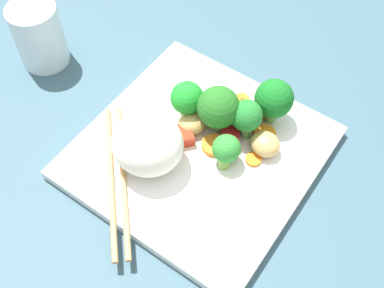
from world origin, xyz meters
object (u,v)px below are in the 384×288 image
at_px(carrot_slice_0, 253,159).
at_px(rice_mound, 148,144).
at_px(drinking_glass, 39,35).
at_px(chopstick_pair, 117,178).
at_px(square_plate, 199,152).
at_px(broccoli_floret_0, 218,108).

bearing_deg(carrot_slice_0, rice_mound, 127.64).
distance_m(rice_mound, drinking_glass, 0.25).
bearing_deg(chopstick_pair, square_plate, 106.58).
bearing_deg(square_plate, rice_mound, 143.46).
height_order(rice_mound, drinking_glass, drinking_glass).
relative_size(broccoli_floret_0, carrot_slice_0, 3.59).
height_order(carrot_slice_0, drinking_glass, drinking_glass).
bearing_deg(square_plate, chopstick_pair, 151.91).
height_order(chopstick_pair, drinking_glass, drinking_glass).
bearing_deg(broccoli_floret_0, chopstick_pair, 159.41).
xyz_separation_m(rice_mound, broccoli_floret_0, (0.09, -0.04, 0.01)).
height_order(broccoli_floret_0, carrot_slice_0, broccoli_floret_0).
distance_m(square_plate, chopstick_pair, 0.11).
distance_m(square_plate, carrot_slice_0, 0.07).
relative_size(carrot_slice_0, chopstick_pair, 0.12).
bearing_deg(drinking_glass, square_plate, -90.11).
bearing_deg(broccoli_floret_0, carrot_slice_0, -100.09).
bearing_deg(broccoli_floret_0, drinking_glass, 97.70).
height_order(square_plate, drinking_glass, drinking_glass).
distance_m(carrot_slice_0, chopstick_pair, 0.17).
bearing_deg(chopstick_pair, broccoli_floret_0, 114.08).
distance_m(square_plate, drinking_glass, 0.28).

